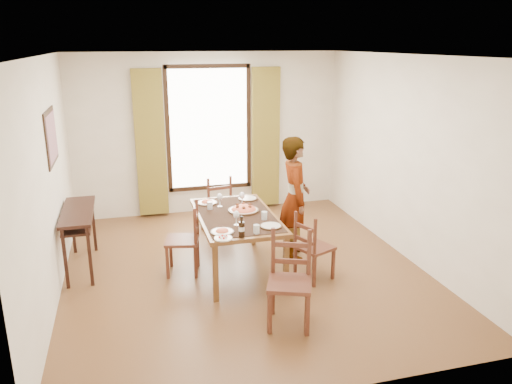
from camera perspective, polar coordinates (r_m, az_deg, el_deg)
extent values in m
plane|color=#56331B|center=(6.59, -1.38, -8.81)|extent=(5.00, 5.00, 0.00)
cube|color=white|center=(8.53, -5.44, 6.61)|extent=(4.50, 0.10, 2.70)
cube|color=white|center=(3.87, 7.32, -6.21)|extent=(4.50, 0.10, 2.70)
cube|color=white|center=(6.03, -22.72, 1.07)|extent=(0.10, 5.00, 2.70)
cube|color=white|center=(6.99, 16.80, 3.69)|extent=(0.10, 5.00, 2.70)
cube|color=white|center=(5.94, -1.57, 15.54)|extent=(4.50, 5.00, 0.04)
cube|color=white|center=(8.48, -5.43, 7.24)|extent=(1.30, 0.04, 2.00)
cube|color=olive|center=(8.36, -11.98, 5.41)|extent=(0.48, 0.10, 2.40)
cube|color=olive|center=(8.67, 1.11, 6.18)|extent=(0.48, 0.10, 2.40)
cube|color=black|center=(6.53, -22.38, 5.84)|extent=(0.02, 0.86, 0.66)
cube|color=#E34F2A|center=(6.53, -22.30, 5.85)|extent=(0.01, 0.76, 0.56)
cube|color=black|center=(6.74, -19.72, -2.11)|extent=(0.38, 1.20, 0.04)
cube|color=black|center=(6.78, -19.62, -3.07)|extent=(0.34, 1.10, 0.03)
cube|color=black|center=(6.38, -20.97, -7.16)|extent=(0.04, 0.04, 0.76)
cube|color=black|center=(7.40, -20.21, -3.78)|extent=(0.04, 0.04, 0.76)
cube|color=black|center=(6.35, -18.45, -7.00)|extent=(0.04, 0.04, 0.76)
cube|color=black|center=(7.38, -18.04, -3.62)|extent=(0.04, 0.04, 0.76)
cube|color=brown|center=(6.32, -2.26, -2.85)|extent=(0.96, 1.63, 0.05)
cube|color=black|center=(6.31, -2.26, -2.61)|extent=(0.88, 1.50, 0.01)
cube|color=brown|center=(5.71, -4.65, -9.24)|extent=(0.06, 0.06, 0.70)
cube|color=brown|center=(7.08, -6.90, -3.99)|extent=(0.06, 0.06, 0.70)
cube|color=brown|center=(5.90, 3.45, -8.32)|extent=(0.06, 0.06, 0.70)
cube|color=brown|center=(7.23, -0.32, -3.41)|extent=(0.06, 0.06, 0.70)
cube|color=brown|center=(6.41, -8.44, -5.50)|extent=(0.49, 0.49, 0.04)
cube|color=brown|center=(6.68, -9.71, -6.67)|extent=(0.04, 0.04, 0.44)
cube|color=brown|center=(6.64, -6.69, -6.67)|extent=(0.04, 0.04, 0.44)
cube|color=brown|center=(6.36, -10.10, -7.92)|extent=(0.04, 0.04, 0.44)
cube|color=brown|center=(6.32, -6.92, -7.93)|extent=(0.04, 0.04, 0.44)
cube|color=brown|center=(6.47, -6.75, -2.90)|extent=(0.04, 0.04, 0.49)
cube|color=brown|center=(6.14, -6.98, -4.01)|extent=(0.04, 0.04, 0.49)
cube|color=brown|center=(6.34, -6.83, -4.27)|extent=(0.10, 0.35, 0.05)
cube|color=brown|center=(6.28, -6.88, -2.78)|extent=(0.10, 0.35, 0.05)
cube|color=brown|center=(7.70, -4.60, -1.49)|extent=(0.47, 0.47, 0.04)
cube|color=brown|center=(7.99, -3.80, -2.46)|extent=(0.04, 0.04, 0.44)
cube|color=brown|center=(7.68, -2.89, -3.26)|extent=(0.04, 0.04, 0.44)
cube|color=brown|center=(7.88, -6.20, -2.79)|extent=(0.04, 0.04, 0.44)
cube|color=brown|center=(7.57, -5.38, -3.62)|extent=(0.04, 0.04, 0.44)
cube|color=brown|center=(7.52, -2.92, 0.04)|extent=(0.04, 0.04, 0.49)
cube|color=brown|center=(7.41, -5.45, -0.28)|extent=(0.04, 0.04, 0.49)
cube|color=brown|center=(7.49, -4.16, -0.83)|extent=(0.35, 0.08, 0.05)
cube|color=brown|center=(7.44, -4.19, 0.46)|extent=(0.35, 0.08, 0.05)
cube|color=brown|center=(5.21, 3.86, -10.40)|extent=(0.57, 0.57, 0.04)
cube|color=brown|center=(5.17, 1.56, -13.59)|extent=(0.04, 0.04, 0.47)
cube|color=brown|center=(5.50, 1.90, -11.61)|extent=(0.04, 0.04, 0.47)
cube|color=brown|center=(5.16, 5.86, -13.77)|extent=(0.04, 0.04, 0.47)
cube|color=brown|center=(5.49, 5.92, -11.76)|extent=(0.04, 0.04, 0.47)
cube|color=brown|center=(5.29, 1.96, -6.80)|extent=(0.04, 0.04, 0.52)
cube|color=brown|center=(5.28, 6.08, -6.95)|extent=(0.04, 0.04, 0.52)
cube|color=brown|center=(5.32, 3.99, -7.91)|extent=(0.36, 0.16, 0.05)
cube|color=brown|center=(5.25, 4.03, -6.04)|extent=(0.36, 0.16, 0.05)
cube|color=brown|center=(6.23, 6.72, -6.31)|extent=(0.51, 0.51, 0.04)
cube|color=brown|center=(6.33, 8.80, -8.10)|extent=(0.04, 0.04, 0.42)
cube|color=brown|center=(6.11, 6.67, -8.97)|extent=(0.04, 0.04, 0.42)
cube|color=brown|center=(6.53, 6.64, -7.18)|extent=(0.04, 0.04, 0.42)
cube|color=brown|center=(6.32, 4.50, -7.98)|extent=(0.04, 0.04, 0.42)
cube|color=brown|center=(5.92, 6.75, -5.17)|extent=(0.03, 0.03, 0.46)
cube|color=brown|center=(6.14, 4.53, -4.28)|extent=(0.03, 0.03, 0.46)
cube|color=brown|center=(6.06, 5.59, -5.53)|extent=(0.16, 0.31, 0.05)
cube|color=brown|center=(6.00, 5.64, -4.06)|extent=(0.16, 0.31, 0.05)
imported|color=#93959B|center=(6.71, 4.46, -0.70)|extent=(0.76, 0.62, 1.67)
cylinder|color=silver|center=(6.12, 0.96, -2.71)|extent=(0.07, 0.07, 0.10)
cylinder|color=silver|center=(6.52, -5.29, -1.54)|extent=(0.07, 0.07, 0.10)
cylinder|color=silver|center=(5.69, 0.05, -4.25)|extent=(0.07, 0.07, 0.10)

